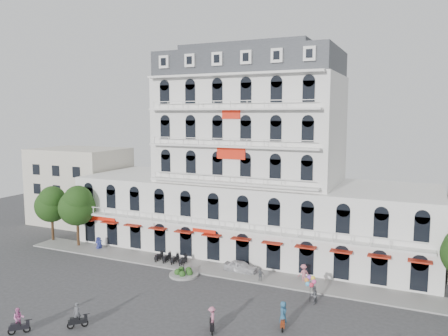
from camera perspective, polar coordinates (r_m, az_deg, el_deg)
ground at (r=42.78m, az=-5.75°, el=-17.01°), size 120.00×120.00×0.00m
sidewalk at (r=50.16m, az=-0.46°, el=-13.18°), size 53.00×4.00×0.16m
main_building at (r=55.87m, az=3.40°, el=-0.65°), size 45.00×15.00×25.80m
flank_building_west at (r=74.11m, az=-18.26°, el=-2.20°), size 14.00×10.00×12.00m
traffic_island at (r=48.89m, az=-5.26°, el=-13.54°), size 3.20×3.20×1.60m
parked_scooter_row at (r=52.85m, az=-6.96°, el=-12.26°), size 4.40×1.80×1.10m
tree_west_outer at (r=64.38m, az=-21.60°, el=-4.28°), size 4.50×4.48×7.76m
tree_west_inner at (r=60.50m, az=-18.64°, el=-4.53°), size 4.76×4.76×8.25m
parked_car at (r=49.56m, az=2.21°, el=-12.74°), size 3.82×1.55×1.30m
rider_west at (r=39.56m, az=-18.60°, el=-17.93°), size 1.30×1.32×2.13m
rider_southwest at (r=40.21m, az=-25.24°, el=-17.58°), size 1.30×1.31×2.17m
rider_east at (r=37.75m, az=7.73°, el=-18.47°), size 0.78×1.68×2.34m
rider_center at (r=37.04m, az=-1.60°, el=-19.07°), size 1.03×1.56×2.11m
pedestrian_left at (r=59.55m, az=-16.13°, el=-9.42°), size 0.86×0.60×1.68m
pedestrian_mid at (r=46.90m, az=4.78°, el=-13.78°), size 0.91×0.40×1.53m
pedestrian_right at (r=47.42m, az=10.35°, el=-13.38°), size 1.39×1.37×1.92m
pedestrian_far at (r=59.35m, az=-15.88°, el=-9.48°), size 0.68×0.71×1.64m
balloon_vendor at (r=42.68m, az=11.47°, el=-15.33°), size 1.40×1.31×2.45m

